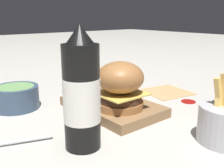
{
  "coord_description": "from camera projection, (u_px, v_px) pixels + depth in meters",
  "views": [
    {
      "loc": [
        0.51,
        -0.35,
        0.25
      ],
      "look_at": [
        -0.01,
        0.07,
        0.07
      ],
      "focal_mm": 42.0,
      "sensor_mm": 36.0,
      "label": 1
    }
  ],
  "objects": [
    {
      "name": "ketchup_bottle",
      "position": [
        82.0,
        95.0,
        0.49
      ],
      "size": [
        0.07,
        0.07,
        0.24
      ],
      "color": "black",
      "rests_on": "ground_plane"
    },
    {
      "name": "ketchup_puddle",
      "position": [
        188.0,
        101.0,
        0.78
      ],
      "size": [
        0.04,
        0.04,
        0.0
      ],
      "color": "#9E140F",
      "rests_on": "ground_plane"
    },
    {
      "name": "ground_plane",
      "position": [
        92.0,
        117.0,
        0.66
      ],
      "size": [
        6.0,
        6.0,
        0.0
      ],
      "primitive_type": "plane",
      "color": "#B7B2A8"
    },
    {
      "name": "side_bowl",
      "position": [
        16.0,
        97.0,
        0.72
      ],
      "size": [
        0.12,
        0.12,
        0.06
      ],
      "color": "#384C66",
      "rests_on": "ground_plane"
    },
    {
      "name": "burger",
      "position": [
        120.0,
        85.0,
        0.64
      ],
      "size": [
        0.12,
        0.12,
        0.12
      ],
      "color": "#9E6638",
      "rests_on": "serving_board"
    },
    {
      "name": "serving_board",
      "position": [
        112.0,
        106.0,
        0.7
      ],
      "size": [
        0.26,
        0.17,
        0.02
      ],
      "color": "olive",
      "rests_on": "ground_plane"
    },
    {
      "name": "parchment_square",
      "position": [
        166.0,
        92.0,
        0.87
      ],
      "size": [
        0.16,
        0.16,
        0.0
      ],
      "color": "tan",
      "rests_on": "ground_plane"
    }
  ]
}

